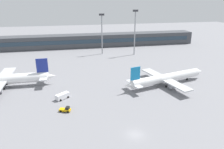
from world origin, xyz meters
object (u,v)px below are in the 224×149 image
at_px(baggage_tug_yellow, 66,109).
at_px(floodlight_tower_east, 135,30).
at_px(floodlight_tower_west, 102,31).
at_px(service_van_white, 62,96).
at_px(airplane_near, 167,78).

relative_size(baggage_tug_yellow, floodlight_tower_east, 0.14).
xyz_separation_m(baggage_tug_yellow, floodlight_tower_west, (23.68, 71.91, 13.83)).
distance_m(service_van_white, floodlight_tower_west, 68.31).
relative_size(service_van_white, floodlight_tower_east, 0.19).
relative_size(service_van_white, floodlight_tower_west, 0.21).
height_order(airplane_near, baggage_tug_yellow, airplane_near).
xyz_separation_m(floodlight_tower_west, floodlight_tower_east, (19.59, -6.21, 1.24)).
relative_size(baggage_tug_yellow, floodlight_tower_west, 0.15).
bearing_deg(service_van_white, floodlight_tower_west, 68.29).
relative_size(airplane_near, floodlight_tower_east, 1.44).
height_order(baggage_tug_yellow, floodlight_tower_east, floodlight_tower_east).
bearing_deg(service_van_white, floodlight_tower_east, 51.61).
xyz_separation_m(service_van_white, floodlight_tower_west, (24.77, 62.21, 13.52)).
bearing_deg(floodlight_tower_east, airplane_near, -91.58).
bearing_deg(floodlight_tower_east, service_van_white, -128.39).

